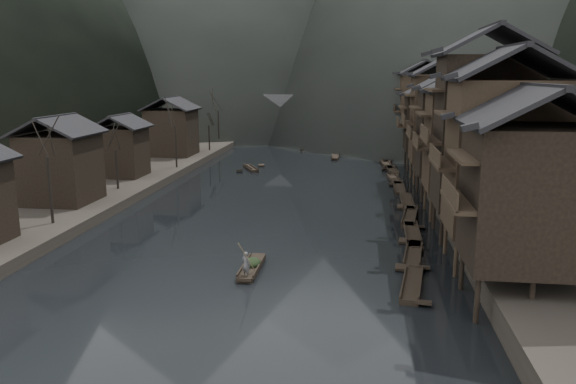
# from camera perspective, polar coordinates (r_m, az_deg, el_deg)

# --- Properties ---
(water) EXTENTS (300.00, 300.00, 0.00)m
(water) POSITION_cam_1_polar(r_m,az_deg,el_deg) (42.29, -3.62, -6.08)
(water) COLOR black
(water) RESTS_ON ground
(right_bank) EXTENTS (40.00, 200.00, 1.80)m
(right_bank) POSITION_cam_1_polar(r_m,az_deg,el_deg) (84.82, 26.09, 2.50)
(right_bank) COLOR #2D2823
(right_bank) RESTS_ON ground
(left_bank) EXTENTS (40.00, 200.00, 1.20)m
(left_bank) POSITION_cam_1_polar(r_m,az_deg,el_deg) (91.12, -20.69, 3.34)
(left_bank) COLOR #2D2823
(left_bank) RESTS_ON ground
(stilt_houses) EXTENTS (9.00, 67.60, 16.83)m
(stilt_houses) POSITION_cam_1_polar(r_m,az_deg,el_deg) (59.45, 16.74, 7.58)
(stilt_houses) COLOR black
(stilt_houses) RESTS_ON ground
(left_houses) EXTENTS (8.10, 53.20, 8.73)m
(left_houses) POSITION_cam_1_polar(r_m,az_deg,el_deg) (66.37, -17.93, 4.98)
(left_houses) COLOR black
(left_houses) RESTS_ON left_bank
(bare_trees) EXTENTS (3.97, 72.42, 7.94)m
(bare_trees) POSITION_cam_1_polar(r_m,az_deg,el_deg) (67.40, -14.28, 6.26)
(bare_trees) COLOR black
(bare_trees) RESTS_ON left_bank
(moored_sampans) EXTENTS (3.31, 67.64, 0.47)m
(moored_sampans) POSITION_cam_1_polar(r_m,az_deg,el_deg) (65.21, 10.97, 0.37)
(moored_sampans) COLOR black
(moored_sampans) RESTS_ON water
(midriver_boats) EXTENTS (15.71, 41.96, 0.44)m
(midriver_boats) POSITION_cam_1_polar(r_m,az_deg,el_deg) (93.85, 2.60, 4.09)
(midriver_boats) COLOR black
(midriver_boats) RESTS_ON water
(stone_bridge) EXTENTS (40.00, 6.00, 9.00)m
(stone_bridge) POSITION_cam_1_polar(r_m,az_deg,el_deg) (111.99, 3.48, 7.88)
(stone_bridge) COLOR #4C4C4F
(stone_bridge) RESTS_ON ground
(hero_sampan) EXTENTS (1.12, 5.30, 0.44)m
(hero_sampan) POSITION_cam_1_polar(r_m,az_deg,el_deg) (38.42, -3.71, -7.65)
(hero_sampan) COLOR black
(hero_sampan) RESTS_ON water
(cargo_heap) EXTENTS (1.17, 1.53, 0.70)m
(cargo_heap) POSITION_cam_1_polar(r_m,az_deg,el_deg) (38.45, -3.65, -6.71)
(cargo_heap) COLOR black
(cargo_heap) RESTS_ON hero_sampan
(boatman) EXTENTS (0.75, 0.66, 1.72)m
(boatman) POSITION_cam_1_polar(r_m,az_deg,el_deg) (36.34, -4.30, -6.99)
(boatman) COLOR #5C5B5E
(boatman) RESTS_ON hero_sampan
(bamboo_pole) EXTENTS (0.88, 2.55, 3.15)m
(bamboo_pole) POSITION_cam_1_polar(r_m,az_deg,el_deg) (35.58, -4.04, -3.30)
(bamboo_pole) COLOR #8C7A51
(bamboo_pole) RESTS_ON boatman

